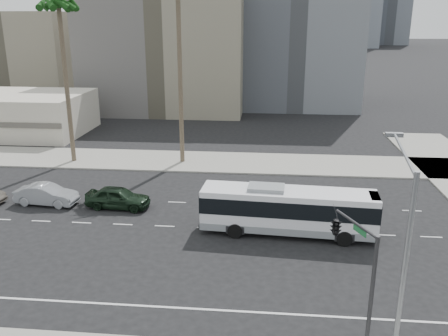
# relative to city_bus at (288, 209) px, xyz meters

# --- Properties ---
(ground) EXTENTS (700.00, 700.00, 0.00)m
(ground) POSITION_rel_city_bus_xyz_m (-5.47, 0.32, -1.74)
(ground) COLOR black
(ground) RESTS_ON ground
(sidewalk_north) EXTENTS (120.00, 7.00, 0.15)m
(sidewalk_north) POSITION_rel_city_bus_xyz_m (-5.47, 15.82, -1.67)
(sidewalk_north) COLOR gray
(sidewalk_north) RESTS_ON ground
(midrise_beige_west) EXTENTS (24.00, 18.00, 18.00)m
(midrise_beige_west) POSITION_rel_city_bus_xyz_m (-17.47, 45.32, 7.26)
(midrise_beige_west) COLOR #67635C
(midrise_beige_west) RESTS_ON ground
(midrise_gray_center) EXTENTS (20.00, 20.00, 26.00)m
(midrise_gray_center) POSITION_rel_city_bus_xyz_m (2.53, 52.32, 11.26)
(midrise_gray_center) COLOR #51555C
(midrise_gray_center) RESTS_ON ground
(midrise_beige_far) EXTENTS (18.00, 16.00, 15.00)m
(midrise_beige_far) POSITION_rel_city_bus_xyz_m (-43.47, 50.32, 5.76)
(midrise_beige_far) COLOR #67635C
(midrise_beige_far) RESTS_ON ground
(city_bus) EXTENTS (11.69, 3.37, 3.32)m
(city_bus) POSITION_rel_city_bus_xyz_m (0.00, 0.00, 0.00)
(city_bus) COLOR white
(city_bus) RESTS_ON ground
(car_a) EXTENTS (2.34, 5.03, 1.67)m
(car_a) POSITION_rel_city_bus_xyz_m (-12.73, 3.33, -0.91)
(car_a) COLOR black
(car_a) RESTS_ON ground
(car_b) EXTENTS (2.08, 4.95, 1.59)m
(car_b) POSITION_rel_city_bus_xyz_m (-18.48, 3.48, -0.95)
(car_b) COLOR gray
(car_b) RESTS_ON ground
(streetlight_corner) EXTENTS (0.73, 4.24, 9.06)m
(streetlight_corner) POSITION_rel_city_bus_xyz_m (3.92, -12.01, 3.36)
(streetlight_corner) COLOR slate
(streetlight_corner) RESTS_ON ground
(traffic_signal) EXTENTS (2.58, 3.61, 5.64)m
(traffic_signal) POSITION_rel_city_bus_xyz_m (1.88, -9.39, 2.96)
(traffic_signal) COLOR #262628
(traffic_signal) RESTS_ON ground
(palm_mid) EXTENTS (5.38, 5.38, 16.61)m
(palm_mid) POSITION_rel_city_bus_xyz_m (-20.97, 14.74, 13.20)
(palm_mid) COLOR brown
(palm_mid) RESTS_ON ground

